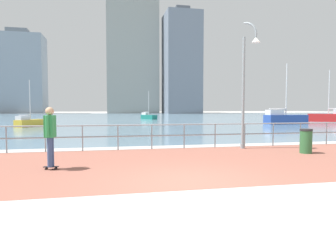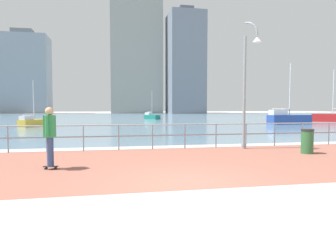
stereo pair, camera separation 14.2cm
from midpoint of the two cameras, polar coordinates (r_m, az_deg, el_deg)
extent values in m
plane|color=#ADAAA5|center=(46.52, -9.41, 1.29)|extent=(220.00, 220.00, 0.00)
cube|color=#935647|center=(9.39, -0.69, -7.03)|extent=(28.00, 6.37, 0.01)
cube|color=slate|center=(57.30, -9.82, 1.69)|extent=(180.00, 88.00, 0.00)
cylinder|color=#8C99A3|center=(12.90, -28.93, -2.33)|extent=(0.05, 0.05, 1.02)
cylinder|color=#8C99A3|center=(12.56, -22.82, -2.31)|extent=(0.05, 0.05, 1.02)
cylinder|color=#8C99A3|center=(12.36, -16.44, -2.27)|extent=(0.05, 0.05, 1.02)
cylinder|color=#8C99A3|center=(12.32, -9.93, -2.20)|extent=(0.05, 0.05, 1.02)
cylinder|color=#8C99A3|center=(12.43, -3.46, -2.10)|extent=(0.05, 0.05, 1.02)
cylinder|color=#8C99A3|center=(12.71, 2.80, -1.98)|extent=(0.05, 0.05, 1.02)
cylinder|color=#8C99A3|center=(13.12, 8.74, -1.85)|extent=(0.05, 0.05, 1.02)
cylinder|color=#8C99A3|center=(13.67, 14.25, -1.70)|extent=(0.05, 0.05, 1.02)
cylinder|color=#8C99A3|center=(14.33, 19.30, -1.55)|extent=(0.05, 0.05, 1.02)
cylinder|color=#8C99A3|center=(15.10, 23.87, -1.41)|extent=(0.05, 0.05, 1.02)
cylinder|color=#8C99A3|center=(15.95, 27.97, -1.28)|extent=(0.05, 0.05, 1.02)
cylinder|color=#8C99A3|center=(12.40, -3.47, 0.24)|extent=(25.20, 0.06, 0.06)
cylinder|color=#8C99A3|center=(12.43, -3.46, -1.87)|extent=(25.20, 0.06, 0.06)
cylinder|color=gray|center=(13.01, 13.83, -3.76)|extent=(0.19, 0.19, 0.20)
cylinder|color=gray|center=(12.92, 13.97, 6.15)|extent=(0.12, 0.12, 4.68)
cylinder|color=gray|center=(13.34, 14.46, 18.60)|extent=(0.17, 0.20, 0.11)
cylinder|color=gray|center=(13.25, 15.04, 18.50)|extent=(0.18, 0.21, 0.15)
cylinder|color=gray|center=(13.17, 15.56, 18.21)|extent=(0.17, 0.20, 0.18)
cylinder|color=gray|center=(13.09, 15.95, 17.76)|extent=(0.16, 0.18, 0.19)
cylinder|color=gray|center=(13.02, 16.20, 17.18)|extent=(0.14, 0.15, 0.19)
cylinder|color=gray|center=(12.98, 16.27, 16.52)|extent=(0.12, 0.12, 0.17)
cone|color=silver|center=(12.93, 16.25, 15.66)|extent=(0.36, 0.36, 0.22)
cylinder|color=black|center=(8.98, -22.87, -7.61)|extent=(0.06, 0.04, 0.06)
cylinder|color=black|center=(9.05, -22.71, -7.52)|extent=(0.06, 0.04, 0.06)
cylinder|color=black|center=(8.90, -21.29, -7.68)|extent=(0.06, 0.04, 0.06)
cylinder|color=black|center=(8.97, -21.15, -7.58)|extent=(0.06, 0.04, 0.06)
cube|color=black|center=(8.96, -22.02, -7.29)|extent=(0.41, 0.16, 0.02)
cylinder|color=#384C7A|center=(8.82, -22.24, -4.71)|extent=(0.15, 0.15, 0.82)
cylinder|color=#384C7A|center=(8.97, -21.92, -4.57)|extent=(0.15, 0.15, 0.82)
cube|color=#2D8C4C|center=(8.83, -22.18, -0.05)|extent=(0.28, 0.37, 0.61)
cylinder|color=#2D8C4C|center=(8.61, -22.66, -0.04)|extent=(0.10, 0.10, 0.58)
cylinder|color=#2D8C4C|center=(9.04, -21.73, 0.13)|extent=(0.10, 0.10, 0.58)
sphere|color=tan|center=(8.81, -22.24, 2.65)|extent=(0.23, 0.23, 0.23)
cylinder|color=#2D6638|center=(12.37, 24.70, -2.83)|extent=(0.44, 0.44, 0.85)
cylinder|color=#262628|center=(12.33, 24.76, -0.68)|extent=(0.46, 0.46, 0.08)
cube|color=#284799|center=(34.42, 21.60, 1.18)|extent=(4.69, 1.67, 0.99)
cube|color=silver|center=(33.60, 19.72, 2.49)|extent=(1.71, 1.09, 0.55)
cylinder|color=silver|center=(34.45, 21.72, 6.58)|extent=(0.11, 0.11, 5.50)
cylinder|color=silver|center=(33.80, 20.25, 3.13)|extent=(2.08, 0.20, 0.09)
cube|color=#B21E1E|center=(42.78, 28.36, 1.41)|extent=(4.29, 4.31, 1.00)
cylinder|color=silver|center=(42.81, 28.49, 5.78)|extent=(0.11, 0.11, 5.53)
cube|color=#197266|center=(46.15, -3.81, 1.73)|extent=(2.31, 3.20, 0.67)
cube|color=silver|center=(46.90, -4.48, 2.39)|extent=(1.12, 1.31, 0.37)
cylinder|color=silver|center=(46.14, -3.82, 4.44)|extent=(0.07, 0.07, 3.70)
cylinder|color=silver|center=(46.69, -4.31, 2.70)|extent=(0.71, 1.27, 0.06)
cube|color=gold|center=(30.34, -25.04, 0.51)|extent=(2.33, 3.14, 0.66)
cube|color=silver|center=(29.65, -26.28, 1.41)|extent=(1.12, 1.29, 0.37)
cylinder|color=silver|center=(30.32, -25.15, 4.58)|extent=(0.07, 0.07, 3.65)
cylinder|color=silver|center=(29.82, -25.96, 1.92)|extent=(0.73, 1.23, 0.06)
cube|color=#8493A3|center=(112.84, -26.81, 8.85)|extent=(16.59, 10.13, 26.10)
cube|color=slate|center=(115.11, -27.01, 15.82)|extent=(6.64, 4.05, 2.00)
cube|color=slate|center=(99.97, 2.59, 11.82)|extent=(11.30, 11.50, 32.54)
cube|color=#4E5560|center=(103.90, 2.62, 21.28)|extent=(4.52, 4.60, 2.00)
cube|color=#939993|center=(106.81, -7.03, 14.49)|extent=(17.28, 12.53, 44.42)
camera|label=1|loc=(0.07, -90.40, -0.02)|focal=31.69mm
camera|label=2|loc=(0.07, 89.60, 0.02)|focal=31.69mm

